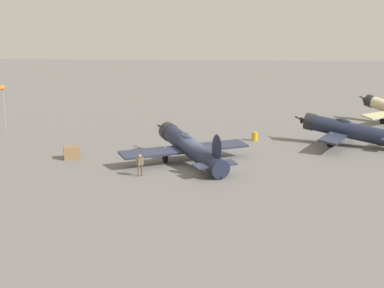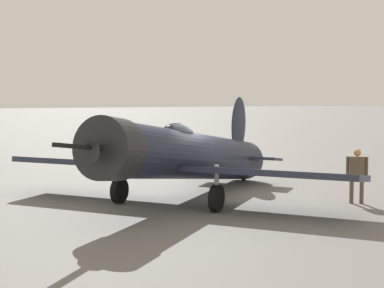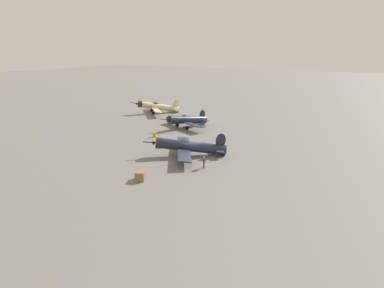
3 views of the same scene
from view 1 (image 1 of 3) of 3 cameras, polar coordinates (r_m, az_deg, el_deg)
ground_plane at (r=41.91m, az=-0.00°, el=-2.41°), size 400.00×400.00×0.00m
airplane_foreground at (r=42.02m, az=-0.31°, el=-0.34°), size 10.83×10.72×3.44m
airplane_mid_apron at (r=51.50m, az=17.17°, el=1.54°), size 10.72×9.68×3.15m
ground_crew_mechanic at (r=38.52m, az=-5.93°, el=-2.17°), size 0.50×0.50×1.72m
equipment_crate at (r=45.19m, az=-13.51°, el=-0.97°), size 1.55×1.69×1.09m
fuel_drum at (r=52.16m, az=7.15°, el=0.88°), size 0.66×0.66×0.91m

